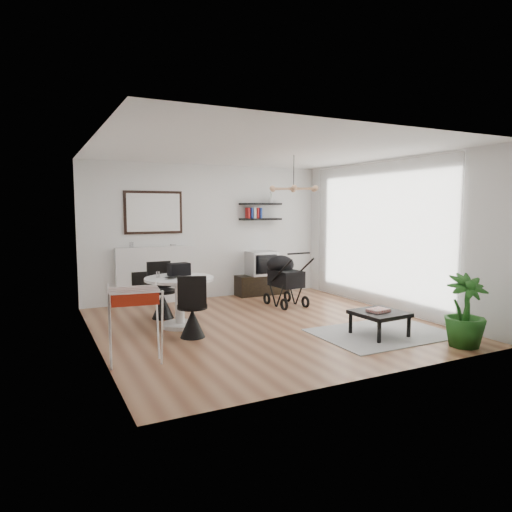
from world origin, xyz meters
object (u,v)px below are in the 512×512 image
stroller (284,281)px  coffee_table (379,314)px  potted_plant (465,311)px  drying_rack (135,324)px  tv_console (262,285)px  dining_table (180,294)px  crt_tv (261,263)px  fireplace (156,268)px

stroller → coffee_table: bearing=-89.5°
potted_plant → drying_rack: bearing=163.1°
tv_console → dining_table: dining_table is taller
crt_tv → drying_rack: (-3.29, -3.21, -0.20)m
stroller → potted_plant: 3.44m
dining_table → potted_plant: 4.07m
crt_tv → coffee_table: crt_tv is taller
crt_tv → dining_table: 2.94m
crt_tv → stroller: 1.14m
dining_table → drying_rack: (-0.97, -1.41, -0.03)m
drying_rack → potted_plant: size_ratio=0.94×
dining_table → potted_plant: (3.09, -2.65, -0.03)m
potted_plant → dining_table: bearing=139.4°
stroller → coffee_table: size_ratio=1.49×
tv_console → crt_tv: crt_tv is taller
coffee_table → dining_table: bearing=144.0°
crt_tv → stroller: bearing=-93.7°
drying_rack → potted_plant: 4.24m
dining_table → crt_tv: bearing=37.7°
fireplace → stroller: size_ratio=2.05×
drying_rack → dining_table: bearing=63.1°
tv_console → stroller: size_ratio=1.07×
fireplace → coffee_table: (2.31, -3.69, -0.37)m
crt_tv → drying_rack: bearing=-135.7°
fireplace → stroller: bearing=-30.3°
tv_console → stroller: 1.15m
stroller → crt_tv: bearing=82.8°
stroller → coffee_table: (0.17, -2.44, -0.14)m
potted_plant → fireplace: bearing=123.0°
fireplace → stroller: 2.49m
fireplace → stroller: (2.14, -1.25, -0.23)m
dining_table → stroller: bearing=16.9°
dining_table → coffee_table: (2.42, -1.76, -0.19)m
dining_table → coffee_table: dining_table is taller
crt_tv → dining_table: bearing=-142.3°
drying_rack → coffee_table: size_ratio=1.28×
stroller → coffee_table: 2.45m
dining_table → stroller: size_ratio=1.00×
crt_tv → drying_rack: size_ratio=0.64×
tv_console → stroller: stroller is taller
dining_table → tv_console: bearing=37.4°
dining_table → drying_rack: size_ratio=1.17×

